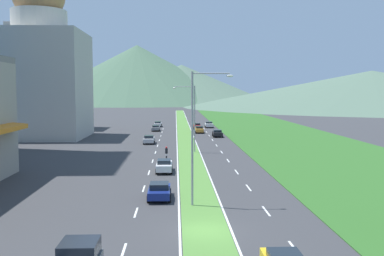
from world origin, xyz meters
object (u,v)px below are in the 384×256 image
at_px(car_8, 159,191).
at_px(car_9, 164,165).
at_px(car_0, 158,124).
at_px(car_1, 217,133).
at_px(car_5, 209,125).
at_px(motorcycle_rider, 166,154).
at_px(street_lamp_mid, 192,114).
at_px(car_4, 149,139).
at_px(car_6, 156,128).
at_px(car_2, 197,126).
at_px(street_lamp_near, 196,130).
at_px(car_3, 199,129).

distance_m(car_8, car_9, 12.65).
bearing_deg(car_0, car_1, -153.01).
bearing_deg(car_5, motorcycle_rider, -10.80).
height_order(street_lamp_mid, motorcycle_rider, street_lamp_mid).
distance_m(car_4, car_8, 40.21).
bearing_deg(car_6, street_lamp_mid, -168.66).
bearing_deg(car_8, car_2, -5.55).
bearing_deg(car_2, car_9, -6.68).
xyz_separation_m(street_lamp_mid, car_4, (-7.30, 11.32, -5.10)).
bearing_deg(car_2, street_lamp_mid, -3.89).
bearing_deg(car_2, car_1, 10.05).
distance_m(street_lamp_near, street_lamp_mid, 31.18).
relative_size(car_2, car_4, 1.00).
bearing_deg(car_0, street_lamp_mid, -171.51).
bearing_deg(car_1, car_2, -169.95).
bearing_deg(car_6, car_2, -63.82).
bearing_deg(car_5, car_6, -55.95).
bearing_deg(car_8, car_4, 4.72).
relative_size(car_1, motorcycle_rider, 2.13).
relative_size(street_lamp_mid, car_2, 2.43).
xyz_separation_m(street_lamp_mid, car_2, (2.77, 40.82, -5.12)).
xyz_separation_m(car_2, car_6, (-9.98, -4.91, -0.04)).
bearing_deg(car_3, street_lamp_mid, -5.12).
xyz_separation_m(street_lamp_near, car_3, (3.64, 62.09, -5.48)).
height_order(car_9, motorcycle_rider, motorcycle_rider).
height_order(street_lamp_mid, car_4, street_lamp_mid).
relative_size(car_3, car_5, 1.07).
xyz_separation_m(car_0, car_8, (3.23, -77.15, 0.01)).
bearing_deg(car_5, street_lamp_mid, -7.67).
bearing_deg(street_lamp_mid, car_0, 98.49).
bearing_deg(car_8, car_6, 2.84).
xyz_separation_m(car_1, car_4, (-13.35, -11.02, 0.02)).
height_order(car_4, car_5, car_5).
relative_size(street_lamp_near, car_2, 2.62).
relative_size(car_2, car_9, 0.94).
relative_size(car_6, motorcycle_rider, 2.12).
xyz_separation_m(car_8, car_9, (0.10, 12.65, 0.02)).
relative_size(car_2, car_6, 0.99).
distance_m(street_lamp_near, car_6, 67.60).
xyz_separation_m(street_lamp_near, motorcycle_rider, (-2.95, 24.32, -5.51)).
distance_m(car_2, car_9, 57.32).
xyz_separation_m(street_lamp_near, car_1, (6.92, 53.51, -5.51)).
bearing_deg(car_8, car_3, -6.47).
bearing_deg(car_8, street_lamp_mid, -7.90).
relative_size(street_lamp_mid, car_8, 2.45).
bearing_deg(street_lamp_mid, motorcycle_rider, -119.16).
bearing_deg(car_0, car_6, -179.93).
bearing_deg(car_3, car_2, 179.99).
bearing_deg(street_lamp_near, car_1, 82.63).
xyz_separation_m(street_lamp_near, car_4, (-6.43, 42.48, -5.49)).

